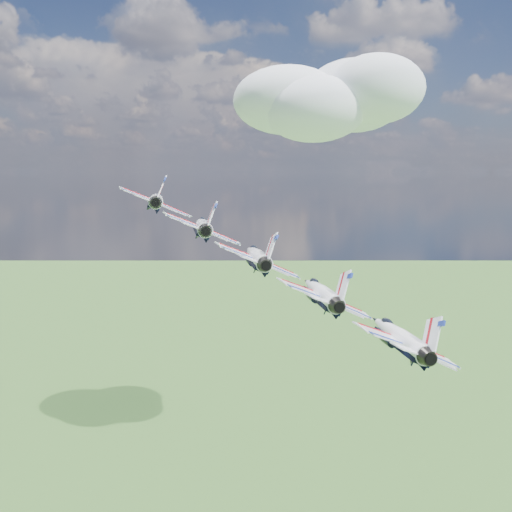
# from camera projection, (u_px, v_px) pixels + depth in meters

# --- Properties ---
(cloud_far) EXTENTS (70.06, 55.05, 27.52)m
(cloud_far) POSITION_uv_depth(u_px,v_px,m) (323.00, 100.00, 254.38)
(cloud_far) COLOR white
(jet_0) EXTENTS (15.59, 18.98, 9.05)m
(jet_0) POSITION_uv_depth(u_px,v_px,m) (157.00, 200.00, 91.02)
(jet_0) COLOR white
(jet_1) EXTENTS (15.59, 18.98, 9.05)m
(jet_1) POSITION_uv_depth(u_px,v_px,m) (202.00, 226.00, 84.21)
(jet_1) COLOR white
(jet_2) EXTENTS (15.59, 18.98, 9.05)m
(jet_2) POSITION_uv_depth(u_px,v_px,m) (256.00, 256.00, 77.40)
(jet_2) COLOR silver
(jet_3) EXTENTS (15.59, 18.98, 9.05)m
(jet_3) POSITION_uv_depth(u_px,v_px,m) (320.00, 292.00, 70.58)
(jet_3) COLOR white
(jet_4) EXTENTS (15.59, 18.98, 9.05)m
(jet_4) POSITION_uv_depth(u_px,v_px,m) (398.00, 336.00, 63.77)
(jet_4) COLOR white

